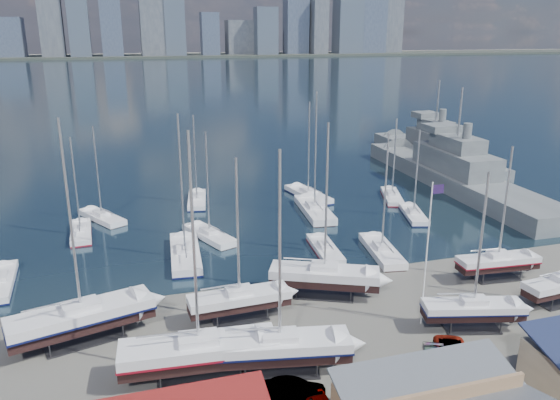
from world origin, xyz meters
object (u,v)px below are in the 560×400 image
object	(u,v)px
flagpole	(429,244)
naval_ship_east	(454,177)
naval_ship_west	(433,152)
sailboat_cradle_0	(82,317)

from	to	relation	value
flagpole	naval_ship_east	bearing A→B (deg)	53.19
naval_ship_west	flagpole	world-z (taller)	naval_ship_west
sailboat_cradle_0	naval_ship_east	size ratio (longest dim) A/B	0.38
naval_ship_east	flagpole	distance (m)	49.69
naval_ship_east	naval_ship_west	bearing A→B (deg)	-20.77
sailboat_cradle_0	flagpole	bearing A→B (deg)	-26.29
flagpole	naval_ship_west	bearing A→B (deg)	57.41
naval_ship_east	flagpole	size ratio (longest dim) A/B	3.81
naval_ship_west	sailboat_cradle_0	bearing A→B (deg)	127.61
sailboat_cradle_0	naval_ship_west	bearing A→B (deg)	23.23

